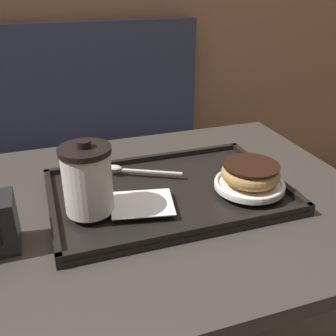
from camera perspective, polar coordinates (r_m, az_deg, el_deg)
The scene contains 8 objects.
booth_bench at distance 1.75m, azimuth -19.81°, elevation -4.51°, with size 1.58×0.44×1.00m.
cafe_table at distance 0.90m, azimuth -2.35°, elevation -14.22°, with size 0.90×0.68×0.76m.
serving_tray at distance 0.80m, azimuth 0.00°, elevation -3.63°, with size 0.47×0.32×0.02m.
napkin_paper at distance 0.73m, azimuth -3.74°, elevation -5.13°, with size 0.13×0.12×0.00m.
coffee_cup_front at distance 0.70m, azimuth -11.62°, elevation -1.60°, with size 0.09×0.09×0.14m.
plate_with_chocolate_donut at distance 0.80m, azimuth 11.73°, elevation -2.27°, with size 0.14×0.14×0.01m.
donut_chocolate_glazed at distance 0.79m, azimuth 11.90°, elevation -0.65°, with size 0.12×0.12×0.04m.
spoon at distance 0.86m, azimuth -6.06°, elevation -0.16°, with size 0.16×0.09×0.01m.
Camera 1 is at (-0.19, -0.66, 1.16)m, focal length 42.00 mm.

